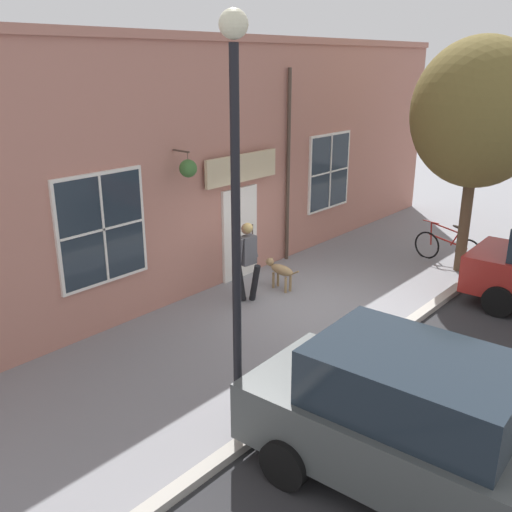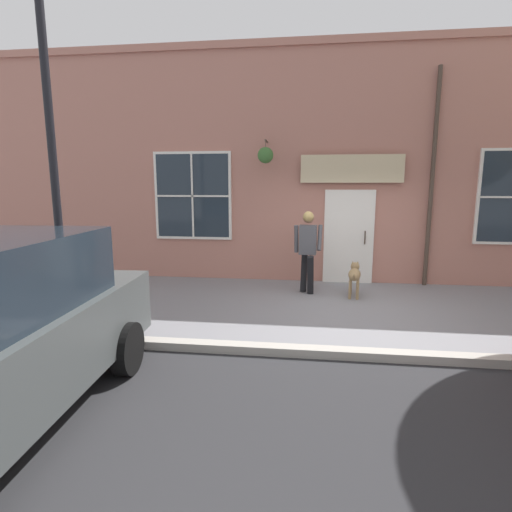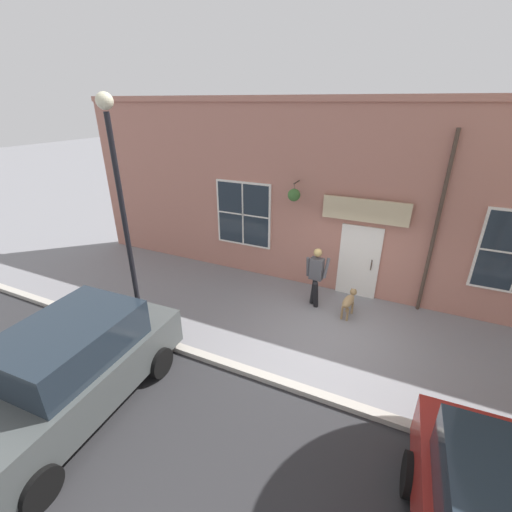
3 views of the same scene
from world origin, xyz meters
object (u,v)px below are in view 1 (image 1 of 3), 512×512
at_px(street_tree_by_curb, 480,116).
at_px(parked_car_nearest_curb, 423,428).
at_px(leaning_bicycle, 447,247).
at_px(pedestrian_walking, 247,254).
at_px(street_lamp, 235,185).
at_px(dog_on_leash, 280,270).

distance_m(street_tree_by_curb, parked_car_nearest_curb, 8.41).
bearing_deg(leaning_bicycle, pedestrian_walking, -113.19).
distance_m(pedestrian_walking, leaning_bicycle, 5.51).
distance_m(pedestrian_walking, street_lamp, 5.13).
distance_m(leaning_bicycle, parked_car_nearest_curb, 8.52).
relative_size(street_tree_by_curb, street_lamp, 1.00).
distance_m(leaning_bicycle, street_lamp, 9.06).
distance_m(dog_on_leash, street_lamp, 6.01).
bearing_deg(leaning_bicycle, street_tree_by_curb, -35.73).
bearing_deg(parked_car_nearest_curb, street_tree_by_curb, 108.44).
distance_m(street_tree_by_curb, leaning_bicycle, 3.28).
bearing_deg(dog_on_leash, leaning_bicycle, 63.52).
distance_m(dog_on_leash, street_tree_by_curb, 5.51).
bearing_deg(pedestrian_walking, street_tree_by_curb, 59.98).
bearing_deg(leaning_bicycle, street_lamp, -84.93).
bearing_deg(street_tree_by_curb, leaning_bicycle, 144.27).
xyz_separation_m(dog_on_leash, parked_car_nearest_curb, (5.09, -3.84, 0.44)).
bearing_deg(parked_car_nearest_curb, street_lamp, -166.01).
xyz_separation_m(pedestrian_walking, parked_car_nearest_curb, (5.21, -2.90, -0.13)).
xyz_separation_m(street_tree_by_curb, parked_car_nearest_curb, (2.52, -7.55, -2.72)).
height_order(dog_on_leash, street_tree_by_curb, street_tree_by_curb).
relative_size(dog_on_leash, parked_car_nearest_curb, 0.24).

